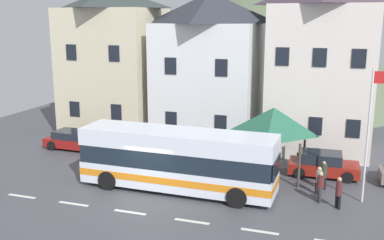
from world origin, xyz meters
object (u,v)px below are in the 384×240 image
townhouse_00 (114,62)px  flagpole (370,127)px  townhouse_02 (321,66)px  hilltop_castle (254,20)px  parked_car_00 (76,140)px  public_bench (312,161)px  bus_shelter (274,121)px  pedestrian_03 (324,173)px  transit_bus (177,161)px  townhouse_01 (209,68)px  pedestrian_01 (339,191)px  pedestrian_02 (319,180)px  parked_car_02 (323,164)px  pedestrian_00 (320,185)px

townhouse_00 → flagpole: (18.03, -8.85, -1.71)m
townhouse_02 → flagpole: bearing=-72.0°
hilltop_castle → parked_car_00: hilltop_castle is taller
public_bench → hilltop_castle: bearing=108.7°
bus_shelter → pedestrian_03: 3.94m
pedestrian_03 → townhouse_02: bearing=96.0°
transit_bus → bus_shelter: size_ratio=2.62×
townhouse_01 → public_bench: (7.69, -4.65, -4.76)m
pedestrian_01 → transit_bus: bearing=-178.7°
pedestrian_01 → pedestrian_02: bearing=123.8°
parked_car_02 → public_bench: bearing=121.1°
townhouse_01 → bus_shelter: size_ratio=2.70×
townhouse_00 → public_bench: 16.70m
hilltop_castle → townhouse_00: bearing=-108.2°
pedestrian_03 → pedestrian_00: bearing=-92.0°
bus_shelter → parked_car_00: bus_shelter is taller
transit_bus → townhouse_01: bearing=98.2°
transit_bus → townhouse_02: bearing=57.8°
townhouse_00 → pedestrian_03: (16.06, -7.75, -4.57)m
townhouse_02 → flagpole: (2.74, -8.42, -1.94)m
transit_bus → pedestrian_01: 7.97m
parked_car_00 → parked_car_02: size_ratio=1.13×
townhouse_01 → pedestrian_02: size_ratio=7.08×
hilltop_castle → pedestrian_01: bearing=-71.8°
pedestrian_03 → public_bench: size_ratio=0.87×
pedestrian_00 → parked_car_02: bearing=91.0°
townhouse_01 → townhouse_02: townhouse_02 is taller
townhouse_01 → pedestrian_01: townhouse_01 is taller
townhouse_00 → pedestrian_03: townhouse_00 is taller
townhouse_00 → pedestrian_01: townhouse_00 is taller
townhouse_01 → transit_bus: 11.01m
hilltop_castle → pedestrian_00: (9.22, -30.14, -7.61)m
parked_car_00 → pedestrian_03: pedestrian_03 is taller
townhouse_02 → pedestrian_02: size_ratio=7.71×
public_bench → pedestrian_00: bearing=-81.7°
townhouse_00 → townhouse_01: size_ratio=1.04×
bus_shelter → pedestrian_01: (3.67, -3.81, -2.27)m
townhouse_00 → flagpole: bearing=-26.1°
bus_shelter → parked_car_00: (-13.40, 0.86, -2.51)m
townhouse_00 → hilltop_castle: 21.88m
pedestrian_00 → public_bench: (-0.72, 4.97, -0.41)m
townhouse_00 → townhouse_01: 7.58m
bus_shelter → parked_car_00: bearing=176.3°
pedestrian_03 → flagpole: 3.65m
pedestrian_00 → public_bench: 5.04m
parked_car_00 → pedestrian_02: 16.43m
parked_car_00 → flagpole: 18.86m
townhouse_02 → parked_car_00: size_ratio=2.59×
parked_car_00 → pedestrian_02: pedestrian_02 is taller
bus_shelter → pedestrian_03: size_ratio=2.53×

